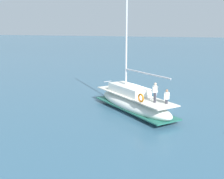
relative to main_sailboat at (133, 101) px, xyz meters
name	(u,v)px	position (x,y,z in m)	size (l,w,h in m)	color
ground_plane	(143,107)	(1.72, -0.49, -0.90)	(400.00, 400.00, 0.00)	#38607A
main_sailboat	(133,101)	(0.00, 0.00, 0.00)	(7.73, 9.09, 12.35)	white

